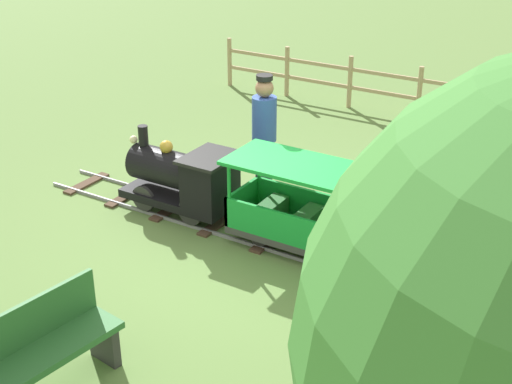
{
  "coord_description": "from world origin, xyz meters",
  "views": [
    {
      "loc": [
        -6.08,
        -3.61,
        3.96
      ],
      "look_at": [
        0.0,
        0.14,
        0.55
      ],
      "focal_mm": 49.71,
      "sensor_mm": 36.0,
      "label": 1
    }
  ],
  "objects_px": {
    "locomotive": "(184,178)",
    "park_bench": "(41,351)",
    "passenger_car": "(345,227)",
    "conductor_person": "(264,128)"
  },
  "relations": [
    {
      "from": "passenger_car",
      "to": "park_bench",
      "type": "bearing_deg",
      "value": 159.77
    },
    {
      "from": "park_bench",
      "to": "locomotive",
      "type": "bearing_deg",
      "value": 16.85
    },
    {
      "from": "locomotive",
      "to": "passenger_car",
      "type": "height_order",
      "value": "locomotive"
    },
    {
      "from": "conductor_person",
      "to": "park_bench",
      "type": "bearing_deg",
      "value": -174.89
    },
    {
      "from": "conductor_person",
      "to": "park_bench",
      "type": "distance_m",
      "value": 4.06
    },
    {
      "from": "locomotive",
      "to": "passenger_car",
      "type": "xyz_separation_m",
      "value": [
        0.0,
        -2.11,
        -0.06
      ]
    },
    {
      "from": "locomotive",
      "to": "park_bench",
      "type": "distance_m",
      "value": 3.28
    },
    {
      "from": "locomotive",
      "to": "conductor_person",
      "type": "xyz_separation_m",
      "value": [
        0.87,
        -0.59,
        0.47
      ]
    },
    {
      "from": "conductor_person",
      "to": "park_bench",
      "type": "height_order",
      "value": "conductor_person"
    },
    {
      "from": "passenger_car",
      "to": "park_bench",
      "type": "height_order",
      "value": "passenger_car"
    }
  ]
}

